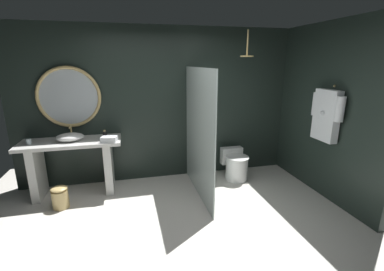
{
  "coord_description": "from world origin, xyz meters",
  "views": [
    {
      "loc": [
        -0.59,
        -2.69,
        2.03
      ],
      "look_at": [
        0.27,
        0.82,
        1.03
      ],
      "focal_mm": 25.07,
      "sensor_mm": 36.0,
      "label": 1
    }
  ],
  "objects_px": {
    "hanging_bathrobe": "(326,114)",
    "folded_hand_towel": "(109,139)",
    "vessel_sink": "(70,137)",
    "round_wall_mirror": "(69,97)",
    "waste_bin": "(60,197)",
    "tumbler_cup": "(29,141)",
    "soap_dispenser": "(105,135)",
    "rain_shower_head": "(247,54)",
    "toilet": "(236,165)"
  },
  "relations": [
    {
      "from": "hanging_bathrobe",
      "to": "folded_hand_towel",
      "type": "bearing_deg",
      "value": 165.61
    },
    {
      "from": "vessel_sink",
      "to": "round_wall_mirror",
      "type": "xyz_separation_m",
      "value": [
        0.01,
        0.26,
        0.57
      ]
    },
    {
      "from": "waste_bin",
      "to": "hanging_bathrobe",
      "type": "bearing_deg",
      "value": -8.32
    },
    {
      "from": "tumbler_cup",
      "to": "folded_hand_towel",
      "type": "relative_size",
      "value": 0.37
    },
    {
      "from": "hanging_bathrobe",
      "to": "waste_bin",
      "type": "relative_size",
      "value": 2.48
    },
    {
      "from": "soap_dispenser",
      "to": "vessel_sink",
      "type": "bearing_deg",
      "value": 177.06
    },
    {
      "from": "waste_bin",
      "to": "folded_hand_towel",
      "type": "xyz_separation_m",
      "value": [
        0.72,
        0.24,
        0.74
      ]
    },
    {
      "from": "vessel_sink",
      "to": "rain_shower_head",
      "type": "xyz_separation_m",
      "value": [
        2.74,
        -0.21,
        1.22
      ]
    },
    {
      "from": "tumbler_cup",
      "to": "waste_bin",
      "type": "relative_size",
      "value": 0.25
    },
    {
      "from": "vessel_sink",
      "to": "round_wall_mirror",
      "type": "height_order",
      "value": "round_wall_mirror"
    },
    {
      "from": "tumbler_cup",
      "to": "rain_shower_head",
      "type": "distance_m",
      "value": 3.53
    },
    {
      "from": "tumbler_cup",
      "to": "toilet",
      "type": "distance_m",
      "value": 3.3
    },
    {
      "from": "vessel_sink",
      "to": "rain_shower_head",
      "type": "distance_m",
      "value": 3.01
    },
    {
      "from": "rain_shower_head",
      "to": "waste_bin",
      "type": "height_order",
      "value": "rain_shower_head"
    },
    {
      "from": "toilet",
      "to": "waste_bin",
      "type": "xyz_separation_m",
      "value": [
        -2.82,
        -0.34,
        -0.08
      ]
    },
    {
      "from": "vessel_sink",
      "to": "round_wall_mirror",
      "type": "distance_m",
      "value": 0.63
    },
    {
      "from": "tumbler_cup",
      "to": "soap_dispenser",
      "type": "relative_size",
      "value": 0.57
    },
    {
      "from": "hanging_bathrobe",
      "to": "waste_bin",
      "type": "xyz_separation_m",
      "value": [
        -3.81,
        0.56,
        -1.14
      ]
    },
    {
      "from": "tumbler_cup",
      "to": "toilet",
      "type": "relative_size",
      "value": 0.15
    },
    {
      "from": "tumbler_cup",
      "to": "toilet",
      "type": "xyz_separation_m",
      "value": [
        3.24,
        -0.05,
        -0.66
      ]
    },
    {
      "from": "soap_dispenser",
      "to": "waste_bin",
      "type": "distance_m",
      "value": 1.08
    },
    {
      "from": "soap_dispenser",
      "to": "rain_shower_head",
      "type": "distance_m",
      "value": 2.55
    },
    {
      "from": "waste_bin",
      "to": "folded_hand_towel",
      "type": "height_order",
      "value": "folded_hand_towel"
    },
    {
      "from": "soap_dispenser",
      "to": "hanging_bathrobe",
      "type": "xyz_separation_m",
      "value": [
        3.16,
        -0.97,
        0.37
      ]
    },
    {
      "from": "vessel_sink",
      "to": "rain_shower_head",
      "type": "relative_size",
      "value": 1.01
    },
    {
      "from": "round_wall_mirror",
      "to": "soap_dispenser",
      "type": "bearing_deg",
      "value": -29.89
    },
    {
      "from": "hanging_bathrobe",
      "to": "vessel_sink",
      "type": "bearing_deg",
      "value": 164.76
    },
    {
      "from": "round_wall_mirror",
      "to": "hanging_bathrobe",
      "type": "bearing_deg",
      "value": -19.02
    },
    {
      "from": "folded_hand_towel",
      "to": "soap_dispenser",
      "type": "bearing_deg",
      "value": 111.51
    },
    {
      "from": "vessel_sink",
      "to": "rain_shower_head",
      "type": "height_order",
      "value": "rain_shower_head"
    },
    {
      "from": "vessel_sink",
      "to": "waste_bin",
      "type": "distance_m",
      "value": 0.89
    },
    {
      "from": "round_wall_mirror",
      "to": "tumbler_cup",
      "type": "bearing_deg",
      "value": -150.75
    },
    {
      "from": "tumbler_cup",
      "to": "waste_bin",
      "type": "xyz_separation_m",
      "value": [
        0.42,
        -0.39,
        -0.74
      ]
    },
    {
      "from": "vessel_sink",
      "to": "folded_hand_towel",
      "type": "relative_size",
      "value": 1.84
    },
    {
      "from": "toilet",
      "to": "round_wall_mirror",
      "type": "bearing_deg",
      "value": 172.3
    },
    {
      "from": "round_wall_mirror",
      "to": "vessel_sink",
      "type": "bearing_deg",
      "value": -91.49
    },
    {
      "from": "round_wall_mirror",
      "to": "toilet",
      "type": "relative_size",
      "value": 1.7
    },
    {
      "from": "soap_dispenser",
      "to": "round_wall_mirror",
      "type": "xyz_separation_m",
      "value": [
        -0.5,
        0.29,
        0.56
      ]
    },
    {
      "from": "rain_shower_head",
      "to": "vessel_sink",
      "type": "bearing_deg",
      "value": 175.71
    },
    {
      "from": "soap_dispenser",
      "to": "tumbler_cup",
      "type": "bearing_deg",
      "value": -178.72
    },
    {
      "from": "waste_bin",
      "to": "toilet",
      "type": "bearing_deg",
      "value": 6.95
    },
    {
      "from": "soap_dispenser",
      "to": "hanging_bathrobe",
      "type": "distance_m",
      "value": 3.33
    },
    {
      "from": "rain_shower_head",
      "to": "hanging_bathrobe",
      "type": "relative_size",
      "value": 0.49
    },
    {
      "from": "toilet",
      "to": "folded_hand_towel",
      "type": "height_order",
      "value": "folded_hand_towel"
    },
    {
      "from": "folded_hand_towel",
      "to": "toilet",
      "type": "bearing_deg",
      "value": 2.95
    },
    {
      "from": "rain_shower_head",
      "to": "toilet",
      "type": "distance_m",
      "value": 1.9
    },
    {
      "from": "tumbler_cup",
      "to": "hanging_bathrobe",
      "type": "height_order",
      "value": "hanging_bathrobe"
    },
    {
      "from": "rain_shower_head",
      "to": "toilet",
      "type": "bearing_deg",
      "value": 118.73
    },
    {
      "from": "soap_dispenser",
      "to": "folded_hand_towel",
      "type": "relative_size",
      "value": 0.65
    },
    {
      "from": "hanging_bathrobe",
      "to": "toilet",
      "type": "relative_size",
      "value": 1.44
    }
  ]
}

